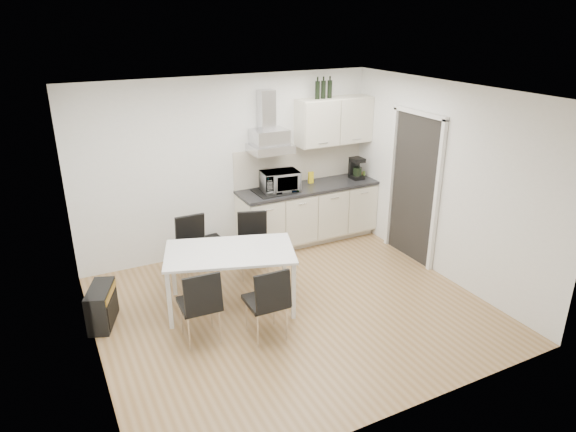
% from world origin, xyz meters
% --- Properties ---
extents(ground, '(4.50, 4.50, 0.00)m').
position_xyz_m(ground, '(0.00, 0.00, 0.00)').
color(ground, '#A48258').
rests_on(ground, ground).
extents(wall_back, '(4.50, 0.10, 2.60)m').
position_xyz_m(wall_back, '(0.00, 2.00, 1.30)').
color(wall_back, white).
rests_on(wall_back, ground).
extents(wall_front, '(4.50, 0.10, 2.60)m').
position_xyz_m(wall_front, '(0.00, -2.00, 1.30)').
color(wall_front, white).
rests_on(wall_front, ground).
extents(wall_left, '(0.10, 4.00, 2.60)m').
position_xyz_m(wall_left, '(-2.25, 0.00, 1.30)').
color(wall_left, white).
rests_on(wall_left, ground).
extents(wall_right, '(0.10, 4.00, 2.60)m').
position_xyz_m(wall_right, '(2.25, 0.00, 1.30)').
color(wall_right, white).
rests_on(wall_right, ground).
extents(ceiling, '(4.50, 4.50, 0.00)m').
position_xyz_m(ceiling, '(0.00, 0.00, 2.60)').
color(ceiling, white).
rests_on(ceiling, wall_back).
extents(doorway, '(0.08, 1.04, 2.10)m').
position_xyz_m(doorway, '(2.21, 0.55, 1.05)').
color(doorway, white).
rests_on(doorway, ground).
extents(kitchenette, '(2.22, 0.64, 2.52)m').
position_xyz_m(kitchenette, '(1.19, 1.73, 0.83)').
color(kitchenette, beige).
rests_on(kitchenette, ground).
extents(dining_table, '(1.72, 1.30, 0.75)m').
position_xyz_m(dining_table, '(-0.63, 0.41, 0.68)').
color(dining_table, white).
rests_on(dining_table, ground).
extents(chair_far_left, '(0.44, 0.50, 0.88)m').
position_xyz_m(chair_far_left, '(-0.81, 1.24, 0.44)').
color(chair_far_left, black).
rests_on(chair_far_left, ground).
extents(chair_far_right, '(0.58, 0.61, 0.88)m').
position_xyz_m(chair_far_right, '(-0.07, 1.01, 0.44)').
color(chair_far_right, black).
rests_on(chair_far_right, ground).
extents(chair_near_left, '(0.46, 0.52, 0.88)m').
position_xyz_m(chair_near_left, '(-1.19, -0.10, 0.44)').
color(chair_near_left, black).
rests_on(chair_near_left, ground).
extents(chair_near_right, '(0.45, 0.51, 0.88)m').
position_xyz_m(chair_near_right, '(-0.52, -0.37, 0.44)').
color(chair_near_right, black).
rests_on(chair_near_right, ground).
extents(guitar_amp, '(0.43, 0.61, 0.47)m').
position_xyz_m(guitar_amp, '(-2.11, 0.71, 0.24)').
color(guitar_amp, black).
rests_on(guitar_amp, ground).
extents(floor_speaker, '(0.19, 0.17, 0.30)m').
position_xyz_m(floor_speaker, '(-0.35, 1.90, 0.15)').
color(floor_speaker, black).
rests_on(floor_speaker, ground).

